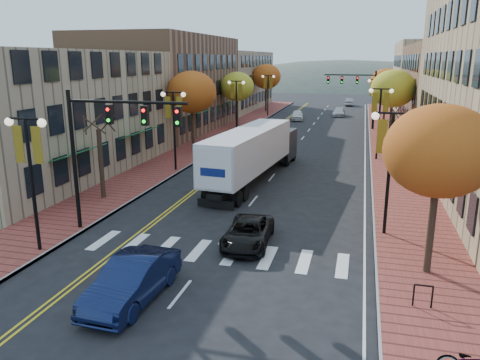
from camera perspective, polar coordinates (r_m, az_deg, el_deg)
The scene contains 31 objects.
ground at distance 19.57m, azimuth -5.11°, elevation -10.98°, with size 200.00×200.00×0.00m, color black.
sidewalk_left at distance 52.02m, azimuth -2.48°, elevation 5.37°, with size 4.00×85.00×0.15m, color brown.
sidewalk_right at distance 49.87m, azimuth 17.77°, elevation 4.28°, with size 4.00×85.00×0.15m, color brown.
building_left_near at distance 37.72m, azimuth -23.46°, elevation 7.44°, with size 12.00×22.00×9.00m, color #9E8966.
building_left_mid at distance 57.50m, azimuth -9.29°, elevation 11.52°, with size 12.00×24.00×11.00m, color brown.
building_left_far at distance 81.02m, azimuth -2.03°, elevation 12.02°, with size 12.00×26.00×9.50m, color #9E8966.
building_right_mid at distance 59.98m, azimuth 26.93°, elevation 9.79°, with size 15.00×24.00×10.00m, color brown.
building_right_far at distance 81.58m, azimuth 23.82°, elevation 11.36°, with size 15.00×20.00×11.00m, color #9E8966.
tree_left_a at distance 29.49m, azimuth -16.57°, elevation 1.90°, with size 0.28×0.28×4.20m.
tree_left_b at distance 43.39m, azimuth -5.89°, elevation 10.60°, with size 4.48×4.48×7.21m.
tree_left_c at distance 58.65m, azimuth -0.35°, elevation 11.32°, with size 4.16×4.16×6.69m.
tree_left_d at distance 76.14m, azimuth 3.23°, elevation 12.48°, with size 4.61×4.61×7.42m.
tree_right_a at distance 19.11m, azimuth 23.15°, elevation 3.24°, with size 4.16×4.16×6.69m.
tree_right_b at distance 35.25m, azimuth 19.14°, elevation 3.70°, with size 0.28×0.28×4.20m.
tree_right_c at distance 50.75m, azimuth 18.17°, elevation 10.54°, with size 4.48×4.48×7.21m.
tree_right_d at distance 66.72m, azimuth 17.42°, elevation 11.27°, with size 4.35×4.35×7.00m.
lamp_left_a at distance 21.83m, azimuth -24.29°, elevation 2.37°, with size 1.96×0.36×6.05m.
lamp_left_b at distance 35.54m, azimuth -8.07°, elevation 7.79°, with size 1.96×0.36×6.05m.
lamp_left_c at distance 52.53m, azimuth -0.45°, elevation 10.11°, with size 1.96×0.36×6.05m.
lamp_left_d at distance 70.03m, azimuth 3.44°, elevation 11.21°, with size 1.96×0.36×6.05m.
lamp_right_a at distance 23.00m, azimuth 17.90°, elevation 3.53°, with size 1.96×0.36×6.05m.
lamp_right_b at distance 40.81m, azimuth 16.67°, elevation 8.20°, with size 1.96×0.36×6.05m.
lamp_right_c at distance 58.74m, azimuth 16.18°, elevation 10.02°, with size 1.96×0.36×6.05m.
traffic_mast_near at distance 23.00m, azimuth -15.85°, elevation 5.28°, with size 6.10×0.35×7.00m.
traffic_mast_far at distance 58.68m, azimuth 14.22°, elevation 10.76°, with size 6.10×0.34×7.00m.
semi_truck at distance 32.87m, azimuth 1.81°, elevation 3.70°, with size 3.89×15.28×3.78m.
navy_sedan at distance 17.44m, azimuth -12.99°, elevation -11.79°, with size 1.68×4.81×1.59m, color #0D1637.
black_suv at distance 21.81m, azimuth 0.97°, elevation -6.44°, with size 1.99×4.32×1.20m, color black.
car_far_white at distance 66.48m, azimuth 6.99°, elevation 7.83°, with size 1.64×4.07×1.39m, color white.
car_far_silver at distance 72.30m, azimuth 11.98°, elevation 8.10°, with size 1.71×4.20×1.22m, color #B2B4BB.
car_far_oncoming at distance 88.80m, azimuth 13.16°, elevation 9.24°, with size 1.42×4.07×1.34m, color #9B9BA2.
Camera 1 is at (6.08, -16.58, 8.44)m, focal length 35.00 mm.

